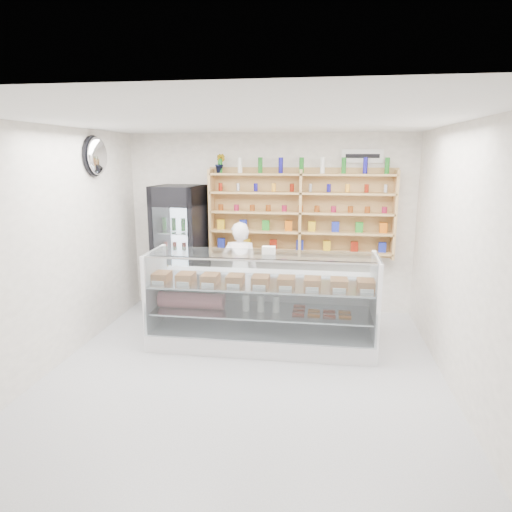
# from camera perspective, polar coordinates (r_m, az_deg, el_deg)

# --- Properties ---
(room) EXTENTS (5.00, 5.00, 5.00)m
(room) POSITION_cam_1_polar(r_m,az_deg,el_deg) (4.85, -1.72, -0.17)
(room) COLOR #BBBCC1
(room) RESTS_ON ground
(display_counter) EXTENTS (2.89, 0.86, 1.26)m
(display_counter) POSITION_cam_1_polar(r_m,az_deg,el_deg) (6.01, 0.69, -8.10)
(display_counter) COLOR white
(display_counter) RESTS_ON floor
(shop_worker) EXTENTS (0.58, 0.40, 1.50)m
(shop_worker) POSITION_cam_1_polar(r_m,az_deg,el_deg) (6.88, -2.02, -1.90)
(shop_worker) COLOR white
(shop_worker) RESTS_ON floor
(drinks_cooler) EXTENTS (0.81, 0.79, 2.01)m
(drinks_cooler) POSITION_cam_1_polar(r_m,az_deg,el_deg) (7.28, -9.37, 0.80)
(drinks_cooler) COLOR black
(drinks_cooler) RESTS_ON floor
(wall_shelving) EXTENTS (2.84, 0.28, 1.33)m
(wall_shelving) POSITION_cam_1_polar(r_m,az_deg,el_deg) (7.06, 5.58, 5.37)
(wall_shelving) COLOR tan
(wall_shelving) RESTS_ON back_wall
(potted_plant) EXTENTS (0.18, 0.15, 0.29)m
(potted_plant) POSITION_cam_1_polar(r_m,az_deg,el_deg) (7.17, -4.51, 11.47)
(potted_plant) COLOR #1E6626
(potted_plant) RESTS_ON wall_shelving
(security_mirror) EXTENTS (0.15, 0.50, 0.50)m
(security_mirror) POSITION_cam_1_polar(r_m,az_deg,el_deg) (6.58, -19.23, 11.71)
(security_mirror) COLOR silver
(security_mirror) RESTS_ON left_wall
(wall_sign) EXTENTS (0.62, 0.03, 0.20)m
(wall_sign) POSITION_cam_1_polar(r_m,az_deg,el_deg) (7.15, 13.17, 12.08)
(wall_sign) COLOR white
(wall_sign) RESTS_ON back_wall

